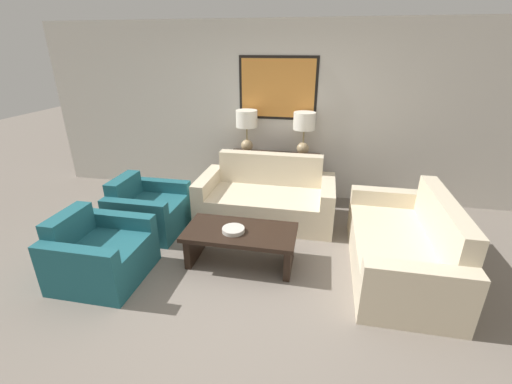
% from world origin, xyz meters
% --- Properties ---
extents(ground_plane, '(20.00, 20.00, 0.00)m').
position_xyz_m(ground_plane, '(0.00, 0.00, 0.00)').
color(ground_plane, slate).
extents(back_wall, '(7.62, 0.12, 2.65)m').
position_xyz_m(back_wall, '(0.00, 2.51, 1.33)').
color(back_wall, beige).
rests_on(back_wall, ground_plane).
extents(console_table, '(1.40, 0.38, 0.74)m').
position_xyz_m(console_table, '(0.00, 2.24, 0.37)').
color(console_table, '#332319').
rests_on(console_table, ground_plane).
extents(table_lamp_left, '(0.32, 0.32, 0.66)m').
position_xyz_m(table_lamp_left, '(-0.43, 2.24, 1.18)').
color(table_lamp_left, tan).
rests_on(table_lamp_left, console_table).
extents(table_lamp_right, '(0.32, 0.32, 0.66)m').
position_xyz_m(table_lamp_right, '(0.43, 2.24, 1.18)').
color(table_lamp_right, tan).
rests_on(table_lamp_right, console_table).
extents(couch_by_back_wall, '(1.86, 0.94, 0.86)m').
position_xyz_m(couch_by_back_wall, '(0.00, 1.54, 0.28)').
color(couch_by_back_wall, beige).
rests_on(couch_by_back_wall, ground_plane).
extents(couch_by_side, '(0.94, 1.86, 0.86)m').
position_xyz_m(couch_by_side, '(1.66, 0.58, 0.28)').
color(couch_by_side, beige).
rests_on(couch_by_side, ground_plane).
extents(coffee_table, '(1.22, 0.62, 0.42)m').
position_xyz_m(coffee_table, '(-0.09, 0.37, 0.31)').
color(coffee_table, black).
rests_on(coffee_table, ground_plane).
extents(decorative_bowl, '(0.24, 0.24, 0.05)m').
position_xyz_m(decorative_bowl, '(-0.16, 0.32, 0.45)').
color(decorative_bowl, beige).
rests_on(decorative_bowl, coffee_table).
extents(armchair_near_back_wall, '(0.84, 0.87, 0.72)m').
position_xyz_m(armchair_near_back_wall, '(-1.48, 0.89, 0.27)').
color(armchair_near_back_wall, '#1E5B66').
rests_on(armchair_near_back_wall, ground_plane).
extents(armchair_near_camera, '(0.84, 0.87, 0.72)m').
position_xyz_m(armchair_near_camera, '(-1.48, -0.16, 0.27)').
color(armchair_near_camera, '#1E5B66').
rests_on(armchair_near_camera, ground_plane).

